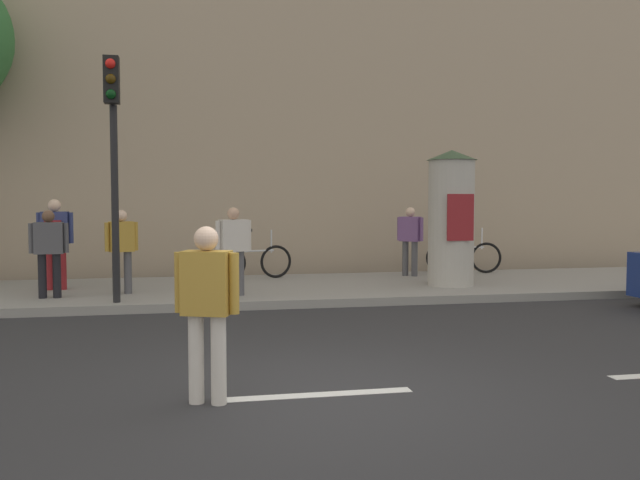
{
  "coord_description": "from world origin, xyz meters",
  "views": [
    {
      "loc": [
        -1.2,
        -6.12,
        1.85
      ],
      "look_at": [
        0.4,
        2.0,
        1.36
      ],
      "focal_mm": 37.46,
      "sensor_mm": 36.0,
      "label": 1
    }
  ],
  "objects_px": {
    "traffic_light": "(113,138)",
    "pedestrian_near_pole": "(234,244)",
    "pedestrian_in_red_top": "(207,301)",
    "pedestrian_in_light_jacket": "(55,235)",
    "pedestrian_tallest": "(122,245)",
    "bicycle_leaning": "(464,257)",
    "poster_column": "(451,217)",
    "bicycle_upright": "(253,261)",
    "pedestrian_with_bag": "(49,247)",
    "pedestrian_with_backpack": "(410,236)"
  },
  "relations": [
    {
      "from": "traffic_light",
      "to": "pedestrian_near_pole",
      "type": "xyz_separation_m",
      "value": [
        1.97,
        0.49,
        -1.78
      ]
    },
    {
      "from": "traffic_light",
      "to": "pedestrian_in_red_top",
      "type": "height_order",
      "value": "traffic_light"
    },
    {
      "from": "traffic_light",
      "to": "pedestrian_in_light_jacket",
      "type": "bearing_deg",
      "value": 123.51
    },
    {
      "from": "pedestrian_in_light_jacket",
      "to": "traffic_light",
      "type": "bearing_deg",
      "value": -56.49
    },
    {
      "from": "pedestrian_tallest",
      "to": "pedestrian_near_pole",
      "type": "bearing_deg",
      "value": -18.0
    },
    {
      "from": "pedestrian_in_red_top",
      "to": "pedestrian_near_pole",
      "type": "xyz_separation_m",
      "value": [
        0.62,
        5.79,
        0.14
      ]
    },
    {
      "from": "pedestrian_near_pole",
      "to": "pedestrian_tallest",
      "type": "height_order",
      "value": "pedestrian_near_pole"
    },
    {
      "from": "traffic_light",
      "to": "bicycle_leaning",
      "type": "xyz_separation_m",
      "value": [
        7.48,
        3.19,
        -2.32
      ]
    },
    {
      "from": "poster_column",
      "to": "bicycle_leaning",
      "type": "xyz_separation_m",
      "value": [
        1.16,
        2.04,
        -0.98
      ]
    },
    {
      "from": "traffic_light",
      "to": "bicycle_upright",
      "type": "xyz_separation_m",
      "value": [
        2.55,
        2.96,
        -2.32
      ]
    },
    {
      "from": "pedestrian_near_pole",
      "to": "bicycle_upright",
      "type": "relative_size",
      "value": 0.91
    },
    {
      "from": "pedestrian_with_bag",
      "to": "bicycle_upright",
      "type": "xyz_separation_m",
      "value": [
        3.74,
        2.11,
        -0.51
      ]
    },
    {
      "from": "poster_column",
      "to": "bicycle_upright",
      "type": "height_order",
      "value": "poster_column"
    },
    {
      "from": "pedestrian_near_pole",
      "to": "pedestrian_with_bag",
      "type": "distance_m",
      "value": 3.18
    },
    {
      "from": "pedestrian_near_pole",
      "to": "pedestrian_tallest",
      "type": "xyz_separation_m",
      "value": [
        -1.97,
        0.64,
        -0.05
      ]
    },
    {
      "from": "poster_column",
      "to": "bicycle_upright",
      "type": "bearing_deg",
      "value": 154.4
    },
    {
      "from": "pedestrian_with_backpack",
      "to": "pedestrian_with_bag",
      "type": "relative_size",
      "value": 1.01
    },
    {
      "from": "pedestrian_in_red_top",
      "to": "poster_column",
      "type": "bearing_deg",
      "value": 52.35
    },
    {
      "from": "traffic_light",
      "to": "pedestrian_in_light_jacket",
      "type": "xyz_separation_m",
      "value": [
        -1.29,
        1.96,
        -1.68
      ]
    },
    {
      "from": "pedestrian_near_pole",
      "to": "pedestrian_with_backpack",
      "type": "bearing_deg",
      "value": 30.55
    },
    {
      "from": "pedestrian_with_bag",
      "to": "bicycle_leaning",
      "type": "bearing_deg",
      "value": 15.06
    },
    {
      "from": "pedestrian_in_red_top",
      "to": "bicycle_upright",
      "type": "distance_m",
      "value": 8.36
    },
    {
      "from": "pedestrian_near_pole",
      "to": "pedestrian_in_light_jacket",
      "type": "xyz_separation_m",
      "value": [
        -3.26,
        1.47,
        0.11
      ]
    },
    {
      "from": "pedestrian_with_backpack",
      "to": "bicycle_leaning",
      "type": "bearing_deg",
      "value": 11.07
    },
    {
      "from": "poster_column",
      "to": "pedestrian_in_light_jacket",
      "type": "distance_m",
      "value": 7.67
    },
    {
      "from": "bicycle_upright",
      "to": "traffic_light",
      "type": "bearing_deg",
      "value": -130.72
    },
    {
      "from": "pedestrian_near_pole",
      "to": "pedestrian_with_bag",
      "type": "height_order",
      "value": "pedestrian_near_pole"
    },
    {
      "from": "pedestrian_with_bag",
      "to": "bicycle_upright",
      "type": "height_order",
      "value": "pedestrian_with_bag"
    },
    {
      "from": "pedestrian_with_bag",
      "to": "pedestrian_tallest",
      "type": "height_order",
      "value": "pedestrian_with_bag"
    },
    {
      "from": "pedestrian_with_bag",
      "to": "pedestrian_tallest",
      "type": "xyz_separation_m",
      "value": [
        1.19,
        0.28,
        -0.01
      ]
    },
    {
      "from": "pedestrian_in_red_top",
      "to": "pedestrian_with_backpack",
      "type": "xyz_separation_m",
      "value": [
        4.73,
        8.21,
        0.11
      ]
    },
    {
      "from": "traffic_light",
      "to": "pedestrian_near_pole",
      "type": "distance_m",
      "value": 2.7
    },
    {
      "from": "pedestrian_in_red_top",
      "to": "pedestrian_in_light_jacket",
      "type": "relative_size",
      "value": 0.94
    },
    {
      "from": "pedestrian_in_red_top",
      "to": "bicycle_upright",
      "type": "relative_size",
      "value": 0.93
    },
    {
      "from": "pedestrian_with_bag",
      "to": "bicycle_leaning",
      "type": "relative_size",
      "value": 0.87
    },
    {
      "from": "poster_column",
      "to": "bicycle_upright",
      "type": "distance_m",
      "value": 4.3
    },
    {
      "from": "traffic_light",
      "to": "pedestrian_tallest",
      "type": "height_order",
      "value": "traffic_light"
    },
    {
      "from": "bicycle_upright",
      "to": "pedestrian_in_red_top",
      "type": "bearing_deg",
      "value": -98.27
    },
    {
      "from": "pedestrian_in_red_top",
      "to": "pedestrian_with_bag",
      "type": "relative_size",
      "value": 1.06
    },
    {
      "from": "pedestrian_with_bag",
      "to": "pedestrian_in_light_jacket",
      "type": "relative_size",
      "value": 0.89
    },
    {
      "from": "pedestrian_with_bag",
      "to": "pedestrian_in_light_jacket",
      "type": "xyz_separation_m",
      "value": [
        -0.1,
        1.1,
        0.14
      ]
    },
    {
      "from": "poster_column",
      "to": "pedestrian_near_pole",
      "type": "xyz_separation_m",
      "value": [
        -4.35,
        -0.66,
        -0.44
      ]
    },
    {
      "from": "bicycle_upright",
      "to": "bicycle_leaning",
      "type": "bearing_deg",
      "value": 2.64
    },
    {
      "from": "pedestrian_in_red_top",
      "to": "pedestrian_near_pole",
      "type": "height_order",
      "value": "pedestrian_near_pole"
    },
    {
      "from": "traffic_light",
      "to": "pedestrian_tallest",
      "type": "xyz_separation_m",
      "value": [
        -0.0,
        1.13,
        -1.83
      ]
    },
    {
      "from": "pedestrian_with_backpack",
      "to": "pedestrian_tallest",
      "type": "xyz_separation_m",
      "value": [
        -6.07,
        -1.78,
        -0.02
      ]
    },
    {
      "from": "pedestrian_with_backpack",
      "to": "pedestrian_near_pole",
      "type": "xyz_separation_m",
      "value": [
        -4.1,
        -2.42,
        0.03
      ]
    },
    {
      "from": "poster_column",
      "to": "traffic_light",
      "type": "bearing_deg",
      "value": -169.7
    },
    {
      "from": "poster_column",
      "to": "pedestrian_in_red_top",
      "type": "xyz_separation_m",
      "value": [
        -4.98,
        -6.45,
        -0.57
      ]
    },
    {
      "from": "poster_column",
      "to": "pedestrian_tallest",
      "type": "relative_size",
      "value": 1.76
    }
  ]
}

